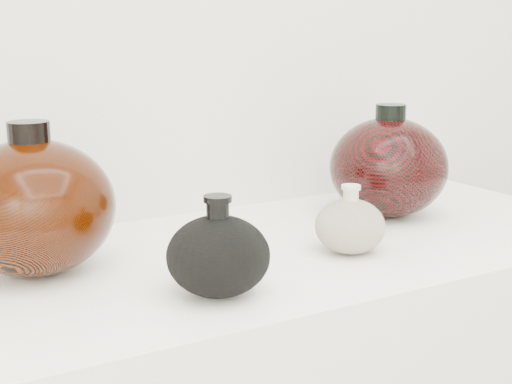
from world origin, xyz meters
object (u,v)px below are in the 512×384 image
cream_gourd_vase (350,226)px  left_round_pot (34,207)px  right_round_pot (388,167)px  black_gourd_vase (218,255)px

cream_gourd_vase → left_round_pot: (-0.42, 0.14, 0.05)m
left_round_pot → right_round_pot: (0.61, -0.00, -0.00)m
cream_gourd_vase → black_gourd_vase: bearing=-167.2°
cream_gourd_vase → right_round_pot: size_ratio=0.50×
right_round_pot → cream_gourd_vase: bearing=-143.6°
cream_gourd_vase → left_round_pot: left_round_pot is taller
black_gourd_vase → cream_gourd_vase: size_ratio=1.46×
left_round_pot → black_gourd_vase: bearing=-48.0°
black_gourd_vase → left_round_pot: (-0.18, 0.20, 0.04)m
left_round_pot → right_round_pot: size_ratio=1.20×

